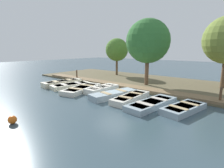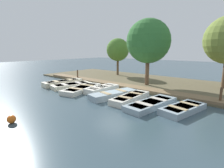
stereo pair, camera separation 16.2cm
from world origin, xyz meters
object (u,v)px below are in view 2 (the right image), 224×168
at_px(mooring_post_far, 221,96).
at_px(rowboat_2, 82,89).
at_px(rowboat_7, 183,109).
at_px(park_tree_far_left, 118,50).
at_px(rowboat_0, 63,83).
at_px(rowboat_5, 130,98).
at_px(rowboat_6, 151,104).
at_px(rowboat_1, 71,85).
at_px(rowboat_3, 102,89).
at_px(park_tree_left, 148,41).
at_px(mooring_post_near, 78,75).
at_px(buoy, 11,119).
at_px(rowboat_4, 113,94).

bearing_deg(mooring_post_far, rowboat_2, -72.46).
height_order(rowboat_7, park_tree_far_left, park_tree_far_left).
relative_size(rowboat_0, rowboat_5, 1.09).
bearing_deg(mooring_post_far, rowboat_6, -46.93).
relative_size(rowboat_0, rowboat_1, 1.04).
bearing_deg(rowboat_3, rowboat_0, -84.18).
height_order(rowboat_0, park_tree_left, park_tree_left).
relative_size(rowboat_0, rowboat_2, 0.93).
height_order(rowboat_3, rowboat_7, rowboat_3).
xyz_separation_m(mooring_post_near, park_tree_left, (-1.94, 6.74, 3.17)).
distance_m(rowboat_3, rowboat_5, 2.92).
bearing_deg(rowboat_5, mooring_post_near, -109.34).
bearing_deg(rowboat_6, park_tree_far_left, -125.16).
distance_m(rowboat_7, mooring_post_near, 11.45).
relative_size(rowboat_2, rowboat_5, 1.18).
height_order(rowboat_1, buoy, buoy).
bearing_deg(park_tree_far_left, rowboat_3, 30.20).
bearing_deg(rowboat_3, buoy, 8.34).
distance_m(rowboat_2, rowboat_4, 2.97).
height_order(rowboat_3, rowboat_4, rowboat_3).
distance_m(rowboat_2, mooring_post_far, 9.00).
distance_m(rowboat_5, rowboat_6, 1.51).
xyz_separation_m(rowboat_3, buoy, (6.49, 0.91, -0.04)).
distance_m(rowboat_6, rowboat_7, 1.64).
xyz_separation_m(rowboat_2, rowboat_3, (-0.75, 1.37, 0.05)).
height_order(rowboat_5, mooring_post_near, mooring_post_near).
height_order(rowboat_3, mooring_post_far, mooring_post_far).
distance_m(rowboat_0, rowboat_5, 7.18).
distance_m(rowboat_0, park_tree_far_left, 7.82).
bearing_deg(rowboat_2, rowboat_5, 79.47).
distance_m(rowboat_4, buoy, 5.96).
height_order(rowboat_1, park_tree_far_left, park_tree_far_left).
xyz_separation_m(rowboat_0, mooring_post_far, (-2.37, 11.50, 0.32)).
distance_m(mooring_post_near, mooring_post_far, 12.42).
relative_size(buoy, park_tree_left, 0.06).
bearing_deg(rowboat_6, rowboat_4, -85.40).
relative_size(mooring_post_near, buoy, 3.01).
height_order(mooring_post_near, mooring_post_far, same).
height_order(rowboat_1, mooring_post_near, mooring_post_near).
distance_m(rowboat_7, park_tree_far_left, 12.67).
bearing_deg(park_tree_left, mooring_post_far, 71.12).
relative_size(rowboat_1, mooring_post_near, 3.16).
height_order(mooring_post_near, buoy, mooring_post_near).
distance_m(rowboat_0, rowboat_2, 2.96).
height_order(rowboat_4, park_tree_far_left, park_tree_far_left).
bearing_deg(rowboat_7, rowboat_6, -66.62).
relative_size(rowboat_6, rowboat_7, 1.25).
height_order(rowboat_7, mooring_post_far, mooring_post_far).
bearing_deg(mooring_post_near, rowboat_3, 69.47).
relative_size(rowboat_7, mooring_post_far, 2.70).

